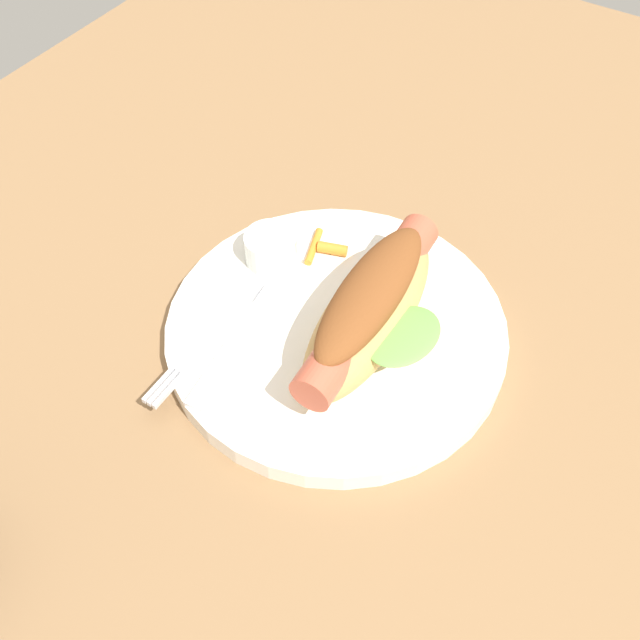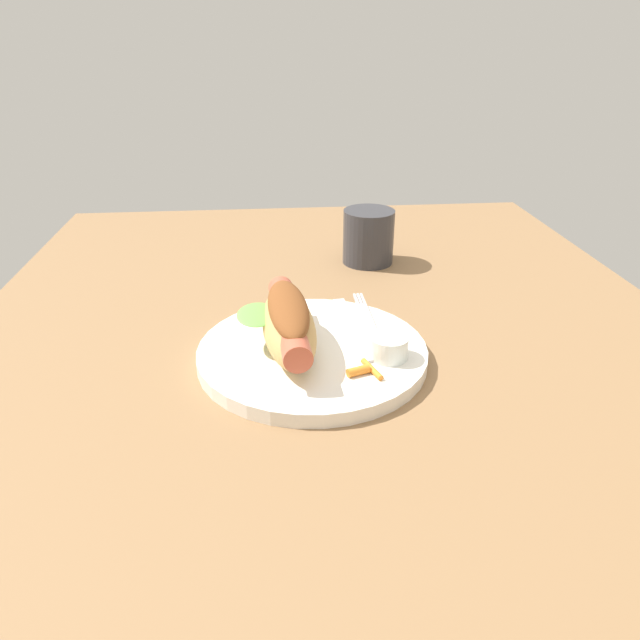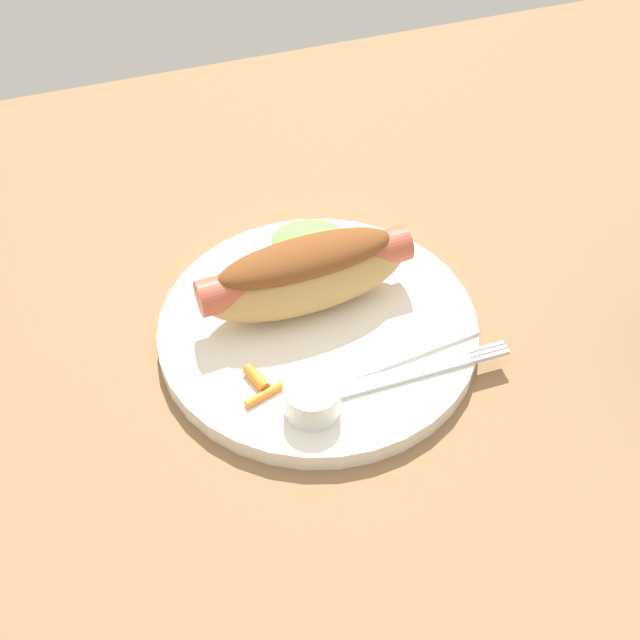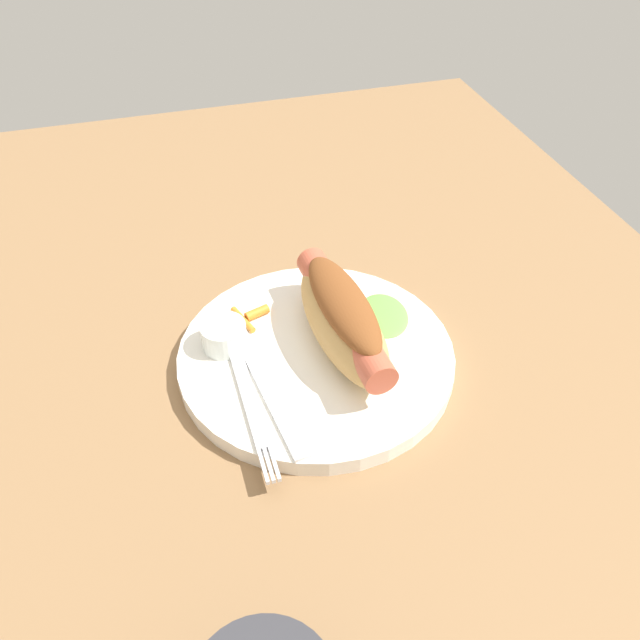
{
  "view_description": "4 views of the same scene",
  "coord_description": "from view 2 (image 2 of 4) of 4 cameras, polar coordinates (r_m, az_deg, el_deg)",
  "views": [
    {
      "loc": [
        29.92,
        20.92,
        45.41
      ],
      "look_at": [
        0.92,
        2.5,
        4.03
      ],
      "focal_mm": 42.97,
      "sensor_mm": 36.0,
      "label": 1
    },
    {
      "loc": [
        -56.78,
        7.0,
        33.12
      ],
      "look_at": [
        -1.62,
        1.86,
        5.16
      ],
      "focal_mm": 32.61,
      "sensor_mm": 36.0,
      "label": 2
    },
    {
      "loc": [
        -15.92,
        -43.34,
        54.13
      ],
      "look_at": [
        -1.42,
        1.08,
        3.79
      ],
      "focal_mm": 50.75,
      "sensor_mm": 36.0,
      "label": 3
    },
    {
      "loc": [
        40.87,
        -9.13,
        43.93
      ],
      "look_at": [
        -1.42,
        3.15,
        4.92
      ],
      "focal_mm": 37.16,
      "sensor_mm": 36.0,
      "label": 4
    }
  ],
  "objects": [
    {
      "name": "ground_plane",
      "position": [
        0.67,
        1.47,
        -3.97
      ],
      "size": [
        120.0,
        90.0,
        1.8
      ],
      "primitive_type": "cube",
      "color": "olive"
    },
    {
      "name": "carrot_garnish",
      "position": [
        0.59,
        4.34,
        -4.93
      ],
      "size": [
        3.8,
        3.65,
        0.91
      ],
      "color": "orange",
      "rests_on": "plate"
    },
    {
      "name": "hot_dog",
      "position": [
        0.62,
        -3.17,
        -0.19
      ],
      "size": [
        17.55,
        9.24,
        6.22
      ],
      "rotation": [
        0.0,
        0.0,
        0.06
      ],
      "color": "tan",
      "rests_on": "plate"
    },
    {
      "name": "fork",
      "position": [
        0.69,
        4.76,
        -0.18
      ],
      "size": [
        15.14,
        1.4,
        0.4
      ],
      "rotation": [
        0.0,
        0.0,
        0.01
      ],
      "color": "silver",
      "rests_on": "plate"
    },
    {
      "name": "sauce_ramekin",
      "position": [
        0.62,
        6.75,
        -2.65
      ],
      "size": [
        4.16,
        4.16,
        2.48
      ],
      "primitive_type": "cylinder",
      "color": "white",
      "rests_on": "plate"
    },
    {
      "name": "drinking_cup",
      "position": [
        0.91,
        4.77,
        8.15
      ],
      "size": [
        7.86,
        7.86,
        8.32
      ],
      "primitive_type": "cylinder",
      "color": "#333338",
      "rests_on": "ground_plane"
    },
    {
      "name": "knife",
      "position": [
        0.68,
        3.46,
        -0.75
      ],
      "size": [
        15.73,
        3.39,
        0.36
      ],
      "primitive_type": "cube",
      "rotation": [
        0.0,
        0.0,
        0.13
      ],
      "color": "silver",
      "rests_on": "plate"
    },
    {
      "name": "plate",
      "position": [
        0.65,
        -0.76,
        -3.27
      ],
      "size": [
        25.36,
        25.36,
        1.6
      ],
      "primitive_type": "cylinder",
      "color": "white",
      "rests_on": "ground_plane"
    }
  ]
}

